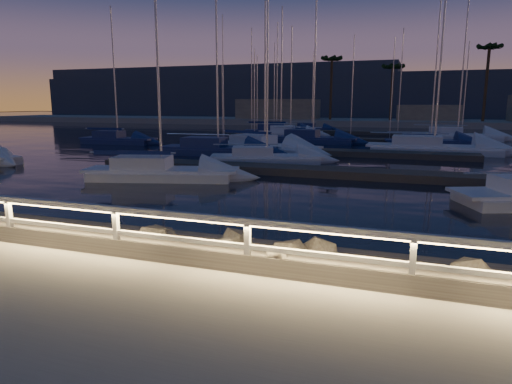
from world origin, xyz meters
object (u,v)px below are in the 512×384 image
sailboat_f (215,149)px  sailboat_k (455,135)px  sailboat_c (264,157)px  sailboat_j (311,138)px  sailboat_l (428,141)px  sailboat_b (158,171)px  sailboat_g (262,146)px  guard_rail (75,215)px  sailboat_m (311,128)px  sailboat_n (279,131)px  sailboat_h (430,147)px  sailboat_e (116,139)px  sailboat_i (289,132)px

sailboat_f → sailboat_k: 28.10m
sailboat_c → sailboat_j: (-0.57, 15.72, 0.07)m
sailboat_l → sailboat_b: bearing=-126.3°
sailboat_g → sailboat_b: bearing=-73.5°
guard_rail → sailboat_m: sailboat_m is taller
sailboat_c → sailboat_f: size_ratio=0.83×
sailboat_k → sailboat_n: 19.53m
sailboat_c → sailboat_h: size_ratio=0.72×
sailboat_l → sailboat_j: bearing=176.1°
sailboat_m → sailboat_f: bearing=-88.5°
sailboat_b → sailboat_l: bearing=46.3°
sailboat_j → sailboat_g: bearing=-98.3°
sailboat_e → sailboat_h: (27.97, 1.24, 0.02)m
sailboat_i → sailboat_b: bearing=-87.4°
sailboat_e → sailboat_f: sailboat_f is taller
sailboat_b → sailboat_n: (-3.73, 33.24, 0.04)m
sailboat_k → sailboat_l: (-2.74, -8.44, -0.06)m
sailboat_g → sailboat_i: size_ratio=1.25×
guard_rail → sailboat_f: 24.27m
sailboat_g → sailboat_h: size_ratio=0.92×
sailboat_b → sailboat_j: bearing=68.6°
sailboat_e → sailboat_n: bearing=53.1°
sailboat_f → sailboat_n: bearing=90.3°
guard_rail → sailboat_j: (-2.93, 35.64, -0.91)m
sailboat_h → sailboat_j: sailboat_h is taller
sailboat_b → sailboat_e: bearing=116.1°
sailboat_h → sailboat_k: size_ratio=1.08×
sailboat_k → guard_rail: bearing=-101.7°
sailboat_c → sailboat_m: 35.45m
sailboat_j → sailboat_n: bearing=125.4°
sailboat_k → sailboat_l: bearing=-106.5°
sailboat_h → sailboat_k: sailboat_h is taller
sailboat_b → sailboat_f: (-1.98, 11.18, 0.04)m
sailboat_f → sailboat_l: (15.04, 13.32, -0.07)m
sailboat_e → sailboat_j: size_ratio=0.86×
sailboat_g → sailboat_i: sailboat_g is taller
sailboat_h → sailboat_f: bearing=-156.7°
sailboat_m → sailboat_g: bearing=-83.3°
sailboat_e → sailboat_f: 13.92m
sailboat_k → sailboat_n: size_ratio=1.05×
sailboat_h → guard_rail: bearing=-105.1°
sailboat_e → sailboat_j: 18.61m
sailboat_b → sailboat_f: sailboat_f is taller
sailboat_k → sailboat_n: (-19.53, 0.30, 0.01)m
sailboat_g → sailboat_m: size_ratio=1.47×
sailboat_l → sailboat_c: bearing=-129.6°
sailboat_n → sailboat_i: bearing=-38.4°
sailboat_j → sailboat_k: size_ratio=0.93×
sailboat_i → sailboat_l: size_ratio=0.93×
sailboat_c → sailboat_f: (-4.94, 3.21, 0.07)m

